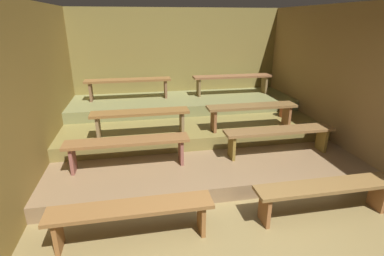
% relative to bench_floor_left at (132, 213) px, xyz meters
% --- Properties ---
extents(ground, '(5.90, 6.25, 0.08)m').
position_rel_bench_floor_left_xyz_m(ground, '(1.22, 1.82, -0.42)').
color(ground, olive).
extents(wall_back, '(5.90, 0.06, 2.72)m').
position_rel_bench_floor_left_xyz_m(wall_back, '(1.22, 4.57, 0.98)').
color(wall_back, olive).
rests_on(wall_back, ground).
extents(wall_left, '(0.06, 6.25, 2.72)m').
position_rel_bench_floor_left_xyz_m(wall_left, '(-1.36, 1.82, 0.98)').
color(wall_left, olive).
rests_on(wall_left, ground).
extents(wall_right, '(0.06, 6.25, 2.72)m').
position_rel_bench_floor_left_xyz_m(wall_right, '(3.80, 1.82, 0.98)').
color(wall_right, olive).
rests_on(wall_right, ground).
extents(platform_lower, '(5.10, 4.02, 0.24)m').
position_rel_bench_floor_left_xyz_m(platform_lower, '(1.22, 2.53, -0.26)').
color(platform_lower, olive).
rests_on(platform_lower, ground).
extents(platform_middle, '(5.10, 2.74, 0.24)m').
position_rel_bench_floor_left_xyz_m(platform_middle, '(1.22, 3.17, -0.02)').
color(platform_middle, olive).
rests_on(platform_middle, platform_lower).
extents(platform_upper, '(5.10, 1.51, 0.24)m').
position_rel_bench_floor_left_xyz_m(platform_upper, '(1.22, 3.79, 0.21)').
color(platform_upper, olive).
rests_on(platform_upper, platform_middle).
extents(bench_floor_left, '(1.87, 0.34, 0.46)m').
position_rel_bench_floor_left_xyz_m(bench_floor_left, '(0.00, 0.00, 0.00)').
color(bench_floor_left, brown).
rests_on(bench_floor_left, ground).
extents(bench_floor_right, '(1.87, 0.34, 0.46)m').
position_rel_bench_floor_left_xyz_m(bench_floor_right, '(2.45, 0.00, 0.00)').
color(bench_floor_right, brown).
rests_on(bench_floor_right, ground).
extents(bench_lower_left, '(1.91, 0.34, 0.46)m').
position_rel_bench_floor_left_xyz_m(bench_lower_left, '(-0.04, 1.42, 0.24)').
color(bench_lower_left, brown).
rests_on(bench_lower_left, platform_lower).
extents(bench_lower_right, '(1.91, 0.34, 0.46)m').
position_rel_bench_floor_left_xyz_m(bench_lower_right, '(2.49, 1.42, 0.24)').
color(bench_lower_right, brown).
rests_on(bench_lower_right, platform_lower).
extents(bench_middle_left, '(1.71, 0.34, 0.46)m').
position_rel_bench_floor_left_xyz_m(bench_middle_left, '(0.19, 2.14, 0.47)').
color(bench_middle_left, brown).
rests_on(bench_middle_left, platform_middle).
extents(bench_middle_right, '(1.71, 0.34, 0.46)m').
position_rel_bench_floor_left_xyz_m(bench_middle_right, '(2.26, 2.14, 0.47)').
color(bench_middle_right, brown).
rests_on(bench_middle_right, platform_middle).
extents(bench_upper_left, '(1.92, 0.34, 0.46)m').
position_rel_bench_floor_left_xyz_m(bench_upper_left, '(-0.02, 3.94, 0.71)').
color(bench_upper_left, brown).
rests_on(bench_upper_left, platform_upper).
extents(bench_upper_right, '(1.92, 0.34, 0.46)m').
position_rel_bench_floor_left_xyz_m(bench_upper_right, '(2.46, 3.94, 0.71)').
color(bench_upper_right, brown).
rests_on(bench_upper_right, platform_upper).
extents(pail_middle, '(0.24, 0.24, 0.29)m').
position_rel_bench_floor_left_xyz_m(pail_middle, '(3.26, 2.69, 0.24)').
color(pail_middle, '#9E4C2D').
rests_on(pail_middle, platform_middle).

